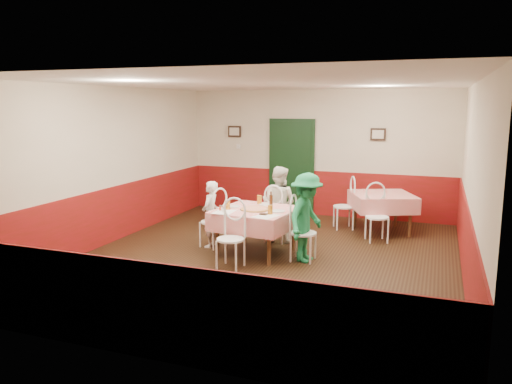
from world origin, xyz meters
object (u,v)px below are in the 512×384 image
(chair_near, at_px, (230,239))
(glass_c, at_px, (259,200))
(beer_bottle, at_px, (271,199))
(pizza, at_px, (255,209))
(chair_second_b, at_px, (377,217))
(diner_far, at_px, (279,204))
(chair_right, at_px, (303,233))
(glass_b, at_px, (270,210))
(glass_a, at_px, (228,205))
(chair_left, at_px, (213,222))
(main_table, at_px, (256,232))
(second_table, at_px, (382,213))
(wallet, at_px, (263,214))
(diner_left, at_px, (210,214))
(chair_second_a, at_px, (344,207))
(chair_far, at_px, (277,217))
(diner_right, at_px, (307,218))

(chair_near, xyz_separation_m, glass_c, (0.01, 1.27, 0.39))
(glass_c, height_order, beer_bottle, beer_bottle)
(pizza, height_order, glass_c, glass_c)
(chair_second_b, distance_m, diner_far, 1.81)
(chair_right, height_order, glass_b, glass_b)
(pizza, height_order, glass_a, glass_a)
(chair_left, height_order, beer_bottle, beer_bottle)
(chair_near, height_order, chair_second_b, same)
(chair_right, distance_m, pizza, 0.90)
(main_table, relative_size, pizza, 2.61)
(chair_second_b, bearing_deg, glass_c, -174.31)
(chair_right, relative_size, pizza, 1.92)
(second_table, distance_m, glass_c, 2.66)
(chair_right, relative_size, beer_bottle, 4.15)
(chair_near, bearing_deg, chair_left, 129.37)
(glass_b, height_order, wallet, glass_b)
(glass_a, bearing_deg, second_table, 46.98)
(glass_a, distance_m, diner_left, 0.60)
(glass_c, relative_size, wallet, 1.41)
(chair_near, distance_m, chair_second_a, 3.28)
(chair_left, xyz_separation_m, chair_right, (1.69, -0.21, 0.00))
(main_table, bearing_deg, glass_a, -156.58)
(chair_far, bearing_deg, glass_a, 68.97)
(pizza, bearing_deg, glass_a, -164.10)
(chair_left, bearing_deg, glass_a, 73.78)
(chair_right, bearing_deg, diner_right, -96.76)
(diner_right, bearing_deg, chair_far, 49.38)
(diner_right, bearing_deg, glass_a, 103.05)
(glass_c, relative_size, diner_right, 0.11)
(chair_left, distance_m, chair_near, 1.20)
(glass_b, height_order, glass_c, glass_c)
(diner_left, distance_m, diner_right, 1.80)
(diner_right, bearing_deg, wallet, 121.32)
(wallet, bearing_deg, pizza, 137.45)
(beer_bottle, xyz_separation_m, wallet, (0.13, -0.76, -0.10))
(chair_left, height_order, glass_b, glass_b)
(beer_bottle, xyz_separation_m, diner_far, (-0.02, 0.50, -0.18))
(chair_right, xyz_separation_m, wallet, (-0.58, -0.26, 0.32))
(beer_bottle, bearing_deg, glass_c, 172.31)
(second_table, distance_m, diner_far, 2.18)
(chair_right, relative_size, chair_near, 1.00)
(chair_second_b, xyz_separation_m, diner_right, (-0.92, -1.58, 0.26))
(chair_far, bearing_deg, diner_right, 136.04)
(chair_second_b, height_order, wallet, chair_second_b)
(main_table, bearing_deg, glass_b, -39.42)
(chair_far, relative_size, pizza, 1.92)
(chair_second_b, relative_size, glass_c, 5.81)
(glass_a, bearing_deg, wallet, -14.16)
(main_table, bearing_deg, pizza, -85.99)
(chair_second_a, relative_size, chair_second_b, 1.00)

